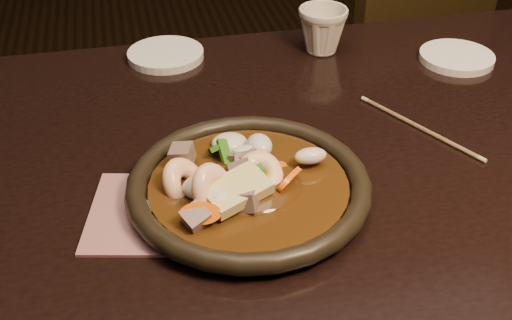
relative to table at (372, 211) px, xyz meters
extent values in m
cube|color=black|center=(0.00, 0.00, 0.06)|extent=(1.60, 0.90, 0.04)
cube|color=black|center=(0.28, 0.76, -0.23)|extent=(0.56, 0.56, 0.04)
cylinder|color=black|center=(0.39, 0.99, -0.46)|extent=(0.04, 0.04, 0.42)
cylinder|color=black|center=(0.51, 0.66, -0.46)|extent=(0.04, 0.04, 0.42)
cylinder|color=black|center=(0.06, 0.86, -0.46)|extent=(0.04, 0.04, 0.42)
cylinder|color=black|center=(0.18, 0.54, -0.46)|extent=(0.04, 0.04, 0.42)
cube|color=black|center=(0.35, 0.58, 0.02)|extent=(0.40, 0.17, 0.45)
cylinder|color=black|center=(-0.18, -0.03, 0.08)|extent=(0.27, 0.27, 0.01)
torus|color=black|center=(-0.18, -0.03, 0.10)|extent=(0.30, 0.30, 0.03)
cylinder|color=#371F0A|center=(-0.18, -0.03, 0.09)|extent=(0.24, 0.24, 0.01)
ellipsoid|color=#371F0A|center=(-0.18, -0.03, 0.09)|extent=(0.14, 0.13, 0.04)
torus|color=#FFCCA1|center=(-0.23, -0.05, 0.11)|extent=(0.07, 0.07, 0.06)
torus|color=#FFCCA1|center=(-0.17, -0.02, 0.11)|extent=(0.07, 0.07, 0.04)
torus|color=#FFCCA1|center=(-0.26, -0.01, 0.10)|extent=(0.08, 0.08, 0.06)
cube|color=#7D635B|center=(-0.25, -0.09, 0.11)|extent=(0.04, 0.04, 0.04)
cube|color=#7D635B|center=(-0.19, -0.02, 0.11)|extent=(0.03, 0.03, 0.03)
cube|color=#7D635B|center=(-0.25, 0.03, 0.11)|extent=(0.04, 0.04, 0.03)
cube|color=#7D635B|center=(-0.18, 0.01, 0.11)|extent=(0.04, 0.04, 0.03)
cube|color=#7D635B|center=(-0.18, 0.00, 0.10)|extent=(0.04, 0.03, 0.03)
cube|color=#7D635B|center=(-0.19, -0.07, 0.11)|extent=(0.04, 0.04, 0.03)
cylinder|color=#ED5A07|center=(-0.15, -0.02, 0.10)|extent=(0.05, 0.05, 0.04)
cylinder|color=#ED5A07|center=(-0.18, -0.05, 0.10)|extent=(0.06, 0.06, 0.04)
cylinder|color=#ED5A07|center=(-0.20, -0.04, 0.11)|extent=(0.06, 0.06, 0.03)
cylinder|color=#ED5A07|center=(-0.25, -0.09, 0.11)|extent=(0.05, 0.05, 0.04)
cylinder|color=#ED5A07|center=(-0.13, -0.05, 0.11)|extent=(0.05, 0.05, 0.04)
cube|color=#2B6813|center=(-0.18, -0.02, 0.11)|extent=(0.04, 0.02, 0.03)
cube|color=#2B6813|center=(-0.21, 0.05, 0.10)|extent=(0.02, 0.04, 0.03)
cube|color=#2B6813|center=(-0.23, -0.02, 0.11)|extent=(0.02, 0.04, 0.02)
cube|color=#2B6813|center=(-0.15, 0.04, 0.10)|extent=(0.02, 0.04, 0.03)
cube|color=#2B6813|center=(-0.20, 0.03, 0.11)|extent=(0.02, 0.04, 0.02)
cube|color=#2B6813|center=(-0.18, -0.02, 0.11)|extent=(0.04, 0.04, 0.03)
ellipsoid|color=beige|center=(-0.10, -0.01, 0.11)|extent=(0.04, 0.02, 0.02)
ellipsoid|color=beige|center=(-0.19, 0.06, 0.10)|extent=(0.05, 0.04, 0.02)
ellipsoid|color=beige|center=(-0.15, 0.03, 0.11)|extent=(0.03, 0.04, 0.03)
ellipsoid|color=beige|center=(-0.22, -0.06, 0.11)|extent=(0.03, 0.04, 0.02)
ellipsoid|color=beige|center=(-0.24, -0.03, 0.11)|extent=(0.04, 0.03, 0.03)
ellipsoid|color=beige|center=(-0.17, 0.02, 0.11)|extent=(0.04, 0.03, 0.03)
cube|color=#E9DB8B|center=(-0.20, -0.06, 0.12)|extent=(0.09, 0.07, 0.03)
cylinder|color=white|center=(-0.27, 0.00, 0.08)|extent=(0.10, 0.10, 0.01)
cylinder|color=white|center=(-0.24, 0.38, 0.08)|extent=(0.13, 0.13, 0.01)
cylinder|color=white|center=(0.25, 0.26, 0.08)|extent=(0.13, 0.13, 0.01)
imported|color=beige|center=(0.03, 0.35, 0.12)|extent=(0.09, 0.09, 0.09)
cylinder|color=tan|center=(0.09, 0.07, 0.08)|extent=(0.10, 0.19, 0.01)
cylinder|color=tan|center=(0.09, 0.08, 0.08)|extent=(0.10, 0.19, 0.01)
cube|color=#935A5D|center=(-0.30, -0.03, 0.08)|extent=(0.18, 0.18, 0.00)
camera|label=1|loc=(-0.31, -0.63, 0.57)|focal=45.00mm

